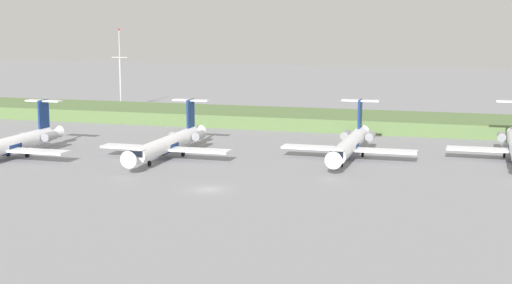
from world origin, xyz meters
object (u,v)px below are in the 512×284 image
object	(u,v)px
regional_jet_second	(11,144)
antenna_mast	(120,77)
regional_jet_fourth	(350,144)
regional_jet_third	(169,143)

from	to	relation	value
regional_jet_second	antenna_mast	xyz separation A→B (m)	(-12.47, 66.32, 6.28)
regional_jet_fourth	antenna_mast	bearing A→B (deg)	143.77
regional_jet_third	regional_jet_fourth	world-z (taller)	same
regional_jet_third	antenna_mast	world-z (taller)	antenna_mast
regional_jet_fourth	antenna_mast	distance (m)	84.33
regional_jet_third	regional_jet_fourth	bearing A→B (deg)	15.30
antenna_mast	regional_jet_fourth	bearing A→B (deg)	-36.23
regional_jet_second	antenna_mast	bearing A→B (deg)	100.65
regional_jet_second	regional_jet_fourth	bearing A→B (deg)	16.71
regional_jet_second	regional_jet_fourth	world-z (taller)	same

